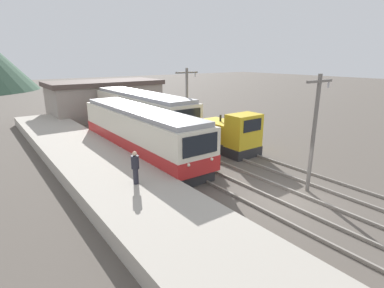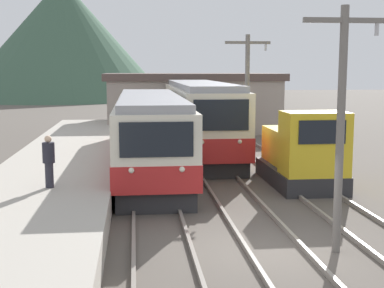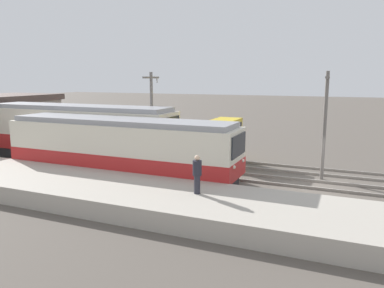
% 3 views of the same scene
% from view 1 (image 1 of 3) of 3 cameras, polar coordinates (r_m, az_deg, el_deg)
% --- Properties ---
extents(ground_plane, '(200.00, 200.00, 0.00)m').
position_cam_1_polar(ground_plane, '(15.86, 16.86, -9.74)').
color(ground_plane, '#564F47').
extents(platform_left, '(4.50, 54.00, 0.83)m').
position_cam_1_polar(platform_left, '(11.76, -2.52, -16.36)').
color(platform_left, '#ADA599').
rests_on(platform_left, ground).
extents(track_left, '(1.54, 60.00, 0.14)m').
position_cam_1_polar(track_left, '(14.01, 10.28, -12.55)').
color(track_left, gray).
rests_on(track_left, ground).
extents(track_center, '(1.54, 60.00, 0.14)m').
position_cam_1_polar(track_center, '(15.98, 17.32, -9.30)').
color(track_center, gray).
rests_on(track_center, ground).
extents(track_right, '(1.54, 60.00, 0.14)m').
position_cam_1_polar(track_right, '(18.33, 22.98, -6.54)').
color(track_right, gray).
rests_on(track_right, ground).
extents(commuter_train_left, '(2.84, 13.83, 3.42)m').
position_cam_1_polar(commuter_train_left, '(21.26, -9.84, 1.91)').
color(commuter_train_left, '#28282B').
rests_on(commuter_train_left, ground).
extents(commuter_train_center, '(2.84, 14.07, 3.82)m').
position_cam_1_polar(commuter_train_center, '(26.99, -9.56, 5.29)').
color(commuter_train_center, '#28282B').
rests_on(commuter_train_center, ground).
extents(shunting_locomotive, '(2.40, 4.91, 3.00)m').
position_cam_1_polar(shunting_locomotive, '(22.26, 7.17, 1.62)').
color(shunting_locomotive, '#28282B').
rests_on(shunting_locomotive, ground).
extents(catenary_mast_near, '(2.00, 0.20, 6.01)m').
position_cam_1_polar(catenary_mast_near, '(16.02, 22.25, 2.59)').
color(catenary_mast_near, slate).
rests_on(catenary_mast_near, ground).
extents(catenary_mast_mid, '(2.00, 0.20, 6.01)m').
position_cam_1_polar(catenary_mast_mid, '(23.42, -0.96, 7.72)').
color(catenary_mast_mid, slate).
rests_on(catenary_mast_mid, ground).
extents(person_on_platform, '(0.38, 0.38, 1.65)m').
position_cam_1_polar(person_on_platform, '(14.62, -10.76, -4.20)').
color(person_on_platform, '#282833').
rests_on(person_on_platform, platform_left).
extents(station_building, '(12.60, 6.30, 4.20)m').
position_cam_1_polar(station_building, '(36.83, -16.17, 8.29)').
color(station_building, gray).
rests_on(station_building, ground).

